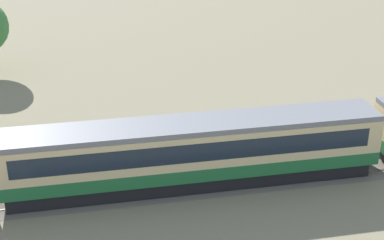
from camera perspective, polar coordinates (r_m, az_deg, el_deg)
name	(u,v)px	position (r m, az deg, el deg)	size (l,w,h in m)	color
ground_plane	(107,190)	(34.43, -8.23, -6.77)	(600.00, 600.00, 0.00)	#7A7056
passenger_train	(197,150)	(33.69, 0.50, -2.91)	(67.60, 2.95, 3.99)	#1E6033
railway_track	(152,188)	(34.41, -3.94, -6.56)	(141.50, 3.60, 0.04)	#665B51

